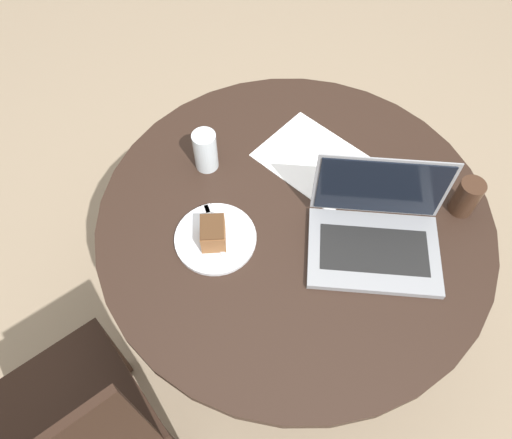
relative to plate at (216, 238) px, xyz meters
name	(u,v)px	position (x,y,z in m)	size (l,w,h in m)	color
ground_plane	(283,315)	(-0.08, -0.22, -0.75)	(12.00, 12.00, 0.00)	gray
dining_table	(292,241)	(-0.08, -0.22, -0.15)	(1.10, 1.10, 0.74)	black
paper_document	(315,160)	(0.03, -0.39, 0.00)	(0.34, 0.28, 0.00)	white
plate	(216,238)	(0.00, 0.00, 0.00)	(0.22, 0.22, 0.01)	silver
cake_slice	(213,233)	(0.00, 0.01, 0.04)	(0.10, 0.10, 0.07)	brown
fork	(212,224)	(0.04, -0.02, 0.01)	(0.17, 0.08, 0.00)	silver
coffee_glass	(467,197)	(-0.36, -0.59, 0.05)	(0.07, 0.07, 0.11)	#3D2619
water_glass	(205,151)	(0.22, -0.14, 0.06)	(0.07, 0.07, 0.13)	silver
laptop	(375,234)	(-0.28, -0.32, 0.04)	(0.41, 0.42, 0.24)	gray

